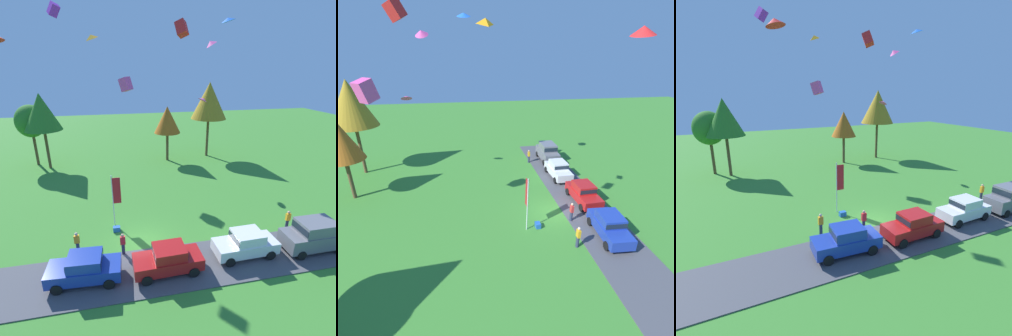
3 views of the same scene
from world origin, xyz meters
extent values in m
plane|color=#3D842D|center=(0.00, 0.00, 0.00)|extent=(120.00, 120.00, 0.00)
cube|color=#4C4C51|center=(0.00, -2.87, 0.03)|extent=(36.00, 4.40, 0.06)
cube|color=#1E389E|center=(-3.86, -2.91, 0.80)|extent=(4.50, 2.06, 0.80)
cube|color=#1E389E|center=(-3.76, -2.91, 1.55)|extent=(2.09, 1.76, 0.70)
cube|color=#19232D|center=(-3.76, -2.91, 1.55)|extent=(2.13, 1.72, 0.38)
cylinder|color=black|center=(-5.40, -3.67, 0.40)|extent=(0.69, 0.28, 0.68)
cylinder|color=black|center=(-5.30, -1.96, 0.40)|extent=(0.69, 0.28, 0.68)
cylinder|color=black|center=(-2.41, -3.85, 0.40)|extent=(0.69, 0.28, 0.68)
cylinder|color=black|center=(-2.31, -2.14, 0.40)|extent=(0.69, 0.28, 0.68)
cube|color=red|center=(1.29, -3.16, 0.80)|extent=(4.45, 1.92, 0.80)
cube|color=red|center=(1.39, -3.16, 1.55)|extent=(2.05, 1.70, 0.70)
cube|color=#19232D|center=(1.39, -3.16, 1.55)|extent=(2.09, 1.66, 0.38)
cylinder|color=black|center=(-0.18, -4.06, 0.40)|extent=(0.69, 0.26, 0.68)
cylinder|color=black|center=(-0.23, -2.35, 0.40)|extent=(0.69, 0.26, 0.68)
cylinder|color=black|center=(2.81, -3.97, 0.40)|extent=(0.69, 0.26, 0.68)
cylinder|color=black|center=(2.76, -2.26, 0.40)|extent=(0.69, 0.26, 0.68)
cube|color=white|center=(6.88, -2.70, 0.80)|extent=(4.44, 1.90, 0.80)
cube|color=white|center=(6.98, -2.70, 1.55)|extent=(2.04, 1.69, 0.70)
cube|color=#19232D|center=(6.98, -2.70, 1.55)|extent=(2.08, 1.66, 0.38)
cylinder|color=black|center=(5.40, -3.59, 0.40)|extent=(0.69, 0.26, 0.68)
cylinder|color=black|center=(5.36, -1.88, 0.40)|extent=(0.69, 0.26, 0.68)
cylinder|color=black|center=(8.39, -3.52, 0.40)|extent=(0.69, 0.26, 0.68)
cylinder|color=black|center=(8.35, -1.81, 0.40)|extent=(0.69, 0.26, 0.68)
cube|color=slate|center=(12.03, -3.07, 0.95)|extent=(4.60, 1.91, 1.10)
cube|color=slate|center=(12.03, -3.07, 1.92)|extent=(2.60, 1.76, 0.84)
cube|color=#19232D|center=(12.03, -3.07, 1.92)|extent=(2.65, 1.73, 0.46)
cylinder|color=black|center=(10.46, -3.97, 0.40)|extent=(0.68, 0.24, 0.68)
cylinder|color=black|center=(10.46, -2.17, 0.40)|extent=(0.68, 0.24, 0.68)
cylinder|color=black|center=(13.59, -2.17, 0.40)|extent=(0.68, 0.24, 0.68)
cylinder|color=#2D334C|center=(-1.44, -0.87, 0.44)|extent=(0.24, 0.24, 0.88)
cube|color=red|center=(-1.44, -0.87, 1.18)|extent=(0.36, 0.22, 0.60)
sphere|color=tan|center=(-1.44, -0.87, 1.60)|extent=(0.22, 0.22, 0.22)
cylinder|color=#2D334C|center=(-4.58, -0.07, 0.44)|extent=(0.24, 0.24, 0.88)
cube|color=orange|center=(-4.58, -0.07, 1.18)|extent=(0.36, 0.22, 0.60)
sphere|color=beige|center=(-4.58, -0.07, 1.60)|extent=(0.22, 0.22, 0.22)
cylinder|color=#2D334C|center=(11.73, -0.50, 0.44)|extent=(0.24, 0.24, 0.88)
cube|color=orange|center=(11.73, -0.50, 1.18)|extent=(0.36, 0.22, 0.60)
sphere|color=tan|center=(11.73, -0.50, 1.60)|extent=(0.22, 0.22, 0.22)
cylinder|color=brown|center=(-11.92, 20.21, 2.11)|extent=(0.36, 0.36, 4.23)
ellipsoid|color=#2D7023|center=(-11.92, 20.21, 5.94)|extent=(3.80, 3.80, 4.18)
cylinder|color=brown|center=(-10.06, 18.56, 2.52)|extent=(0.36, 0.36, 5.04)
cone|color=#2D7023|center=(-10.06, 18.56, 7.30)|extent=(4.53, 4.53, 4.53)
cylinder|color=brown|center=(5.71, 18.41, 1.99)|extent=(0.36, 0.36, 3.99)
cone|color=#B25B19|center=(5.71, 18.41, 5.79)|extent=(3.59, 3.59, 3.59)
cylinder|color=brown|center=(11.90, 19.26, 2.78)|extent=(0.36, 0.36, 5.56)
cone|color=olive|center=(11.90, 19.26, 8.06)|extent=(5.01, 5.01, 5.01)
cylinder|color=silver|center=(-1.97, 3.07, 2.25)|extent=(0.08, 0.08, 4.49)
cube|color=red|center=(-1.62, 3.07, 3.15)|extent=(0.64, 0.04, 2.25)
cube|color=blue|center=(-1.84, 2.11, 0.20)|extent=(0.56, 0.40, 0.40)
cube|color=purple|center=(-5.87, 11.39, 17.11)|extent=(1.30, 1.21, 1.36)
cone|color=blue|center=(8.51, 6.87, 16.14)|extent=(1.34, 1.31, 0.63)
cube|color=red|center=(5.91, 12.19, 16.04)|extent=(1.54, 1.82, 1.85)
pyramid|color=orange|center=(-2.66, 5.97, 14.52)|extent=(1.03, 1.03, 0.54)
cube|color=#EA4C9E|center=(0.14, 13.66, 10.69)|extent=(1.65, 1.59, 1.60)
cone|color=#EA4C9E|center=(8.54, 10.72, 14.65)|extent=(1.47, 1.42, 0.97)
cone|color=#EA4C9E|center=(8.74, 12.85, 9.00)|extent=(1.24, 1.24, 0.71)
camera|label=1|loc=(-1.46, -16.34, 12.40)|focal=28.00mm
camera|label=2|loc=(-18.72, 7.51, 12.88)|focal=28.00mm
camera|label=3|loc=(-10.22, -16.47, 10.09)|focal=28.00mm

